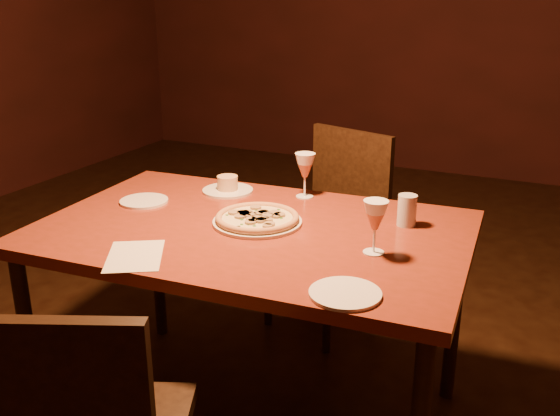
% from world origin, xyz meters
% --- Properties ---
extents(floor, '(7.00, 7.00, 0.00)m').
position_xyz_m(floor, '(0.00, 0.00, 0.00)').
color(floor, black).
rests_on(floor, ground).
extents(dining_table, '(1.48, 1.00, 0.76)m').
position_xyz_m(dining_table, '(0.01, -0.16, 0.70)').
color(dining_table, maroon).
rests_on(dining_table, floor).
extents(chair_far, '(0.55, 0.55, 0.91)m').
position_xyz_m(chair_far, '(-0.00, 0.66, 0.51)').
color(chair_far, black).
rests_on(chair_far, floor).
extents(pizza_plate, '(0.30, 0.30, 0.03)m').
position_xyz_m(pizza_plate, '(0.01, -0.13, 0.78)').
color(pizza_plate, silver).
rests_on(pizza_plate, dining_table).
extents(ramekin_saucer, '(0.20, 0.20, 0.06)m').
position_xyz_m(ramekin_saucer, '(-0.26, 0.14, 0.78)').
color(ramekin_saucer, silver).
rests_on(ramekin_saucer, dining_table).
extents(wine_glass_far, '(0.08, 0.08, 0.17)m').
position_xyz_m(wine_glass_far, '(0.05, 0.21, 0.85)').
color(wine_glass_far, '#C47251').
rests_on(wine_glass_far, dining_table).
extents(wine_glass_right, '(0.08, 0.08, 0.17)m').
position_xyz_m(wine_glass_right, '(0.45, -0.20, 0.85)').
color(wine_glass_right, '#C47251').
rests_on(wine_glass_right, dining_table).
extents(water_tumbler, '(0.06, 0.06, 0.11)m').
position_xyz_m(water_tumbler, '(0.48, 0.07, 0.82)').
color(water_tumbler, '#B3BAC4').
rests_on(water_tumbler, dining_table).
extents(side_plate_left, '(0.18, 0.18, 0.01)m').
position_xyz_m(side_plate_left, '(-0.47, -0.11, 0.77)').
color(side_plate_left, silver).
rests_on(side_plate_left, dining_table).
extents(side_plate_near, '(0.19, 0.19, 0.01)m').
position_xyz_m(side_plate_near, '(0.46, -0.50, 0.77)').
color(side_plate_near, silver).
rests_on(side_plate_near, dining_table).
extents(menu_card, '(0.26, 0.28, 0.00)m').
position_xyz_m(menu_card, '(-0.19, -0.53, 0.77)').
color(menu_card, beige).
rests_on(menu_card, dining_table).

